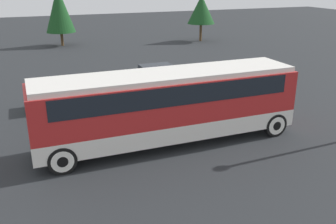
% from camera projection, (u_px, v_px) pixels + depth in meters
% --- Properties ---
extents(ground_plane, '(120.00, 120.00, 0.00)m').
position_uv_depth(ground_plane, '(168.00, 142.00, 16.76)').
color(ground_plane, '#26282B').
extents(tour_bus, '(11.52, 2.61, 3.22)m').
position_uv_depth(tour_bus, '(170.00, 101.00, 16.13)').
color(tour_bus, silver).
rests_on(tour_bus, ground_plane).
extents(parked_car_near, '(4.07, 1.78, 1.43)m').
position_uv_depth(parked_car_near, '(158.00, 76.00, 25.09)').
color(parked_car_near, '#7A6B5B').
rests_on(parked_car_near, ground_plane).
extents(parked_car_mid, '(4.35, 1.87, 1.39)m').
position_uv_depth(parked_car_mid, '(71.00, 95.00, 21.12)').
color(parked_car_mid, '#2D5638').
rests_on(parked_car_mid, ground_plane).
extents(tree_left, '(3.05, 3.05, 5.04)m').
position_uv_depth(tree_left, '(201.00, 9.00, 41.50)').
color(tree_left, brown).
rests_on(tree_left, ground_plane).
extents(tree_center, '(3.02, 3.02, 6.06)m').
position_uv_depth(tree_center, '(59.00, 9.00, 38.57)').
color(tree_center, brown).
rests_on(tree_center, ground_plane).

